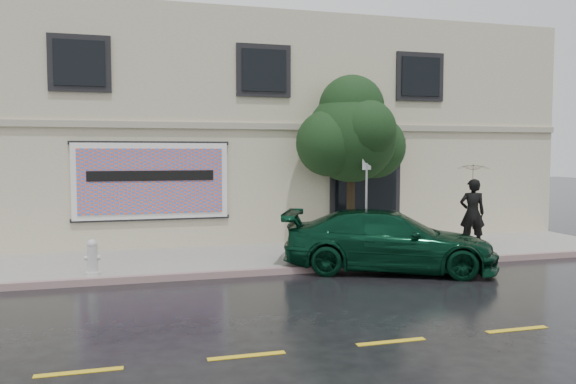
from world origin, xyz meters
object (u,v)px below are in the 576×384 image
object	(u,v)px
car	(389,241)
pedestrian	(472,213)
fire_hydrant	(92,258)
street_tree	(351,137)

from	to	relation	value
car	pedestrian	xyz separation A→B (m)	(3.34, 1.60, 0.40)
car	fire_hydrant	bearing A→B (deg)	108.52
pedestrian	fire_hydrant	world-z (taller)	pedestrian
street_tree	fire_hydrant	size ratio (longest dim) A/B	5.58
car	street_tree	distance (m)	3.94
fire_hydrant	street_tree	bearing A→B (deg)	0.24
street_tree	fire_hydrant	bearing A→B (deg)	-161.06
pedestrian	street_tree	size ratio (longest dim) A/B	0.44
car	pedestrian	world-z (taller)	pedestrian
street_tree	fire_hydrant	distance (m)	7.89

